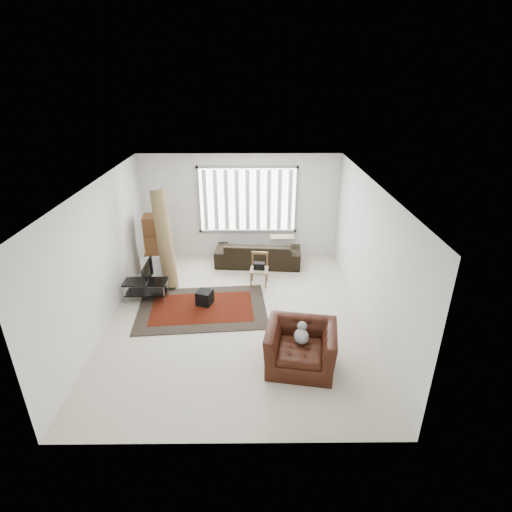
{
  "coord_description": "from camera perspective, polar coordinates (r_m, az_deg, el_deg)",
  "views": [
    {
      "loc": [
        0.33,
        -6.76,
        4.44
      ],
      "look_at": [
        0.39,
        0.65,
        1.05
      ],
      "focal_mm": 28.0,
      "sensor_mm": 36.0,
      "label": 1
    }
  ],
  "objects": [
    {
      "name": "armchair",
      "position": [
        6.7,
        6.42,
        -12.43
      ],
      "size": [
        1.29,
        1.17,
        0.84
      ],
      "rotation": [
        0.0,
        0.0,
        -0.17
      ],
      "color": "#35140A",
      "rests_on": "ground"
    },
    {
      "name": "tv",
      "position": [
        8.67,
        -15.68,
        -2.24
      ],
      "size": [
        0.1,
        0.74,
        0.42
      ],
      "primitive_type": "imported",
      "rotation": [
        0.0,
        0.0,
        1.57
      ],
      "color": "black",
      "rests_on": "tv_stand"
    },
    {
      "name": "rolled_rug",
      "position": [
        9.1,
        -12.95,
        2.36
      ],
      "size": [
        0.66,
        0.92,
        2.19
      ],
      "primitive_type": "cylinder",
      "rotation": [
        -0.25,
        0.0,
        0.44
      ],
      "color": "brown",
      "rests_on": "ground"
    },
    {
      "name": "room",
      "position": [
        7.75,
        -2.63,
        4.32
      ],
      "size": [
        6.0,
        6.02,
        2.71
      ],
      "color": "beige",
      "rests_on": "ground"
    },
    {
      "name": "subwoofer",
      "position": [
        8.47,
        -7.34,
        -5.91
      ],
      "size": [
        0.38,
        0.38,
        0.3
      ],
      "primitive_type": "cube",
      "rotation": [
        0.0,
        0.0,
        -0.33
      ],
      "color": "black",
      "rests_on": "persian_rug"
    },
    {
      "name": "white_flatpack",
      "position": [
        9.44,
        -14.42,
        -2.07
      ],
      "size": [
        0.55,
        0.31,
        0.66
      ],
      "primitive_type": "cube",
      "rotation": [
        -0.24,
        0.0,
        0.15
      ],
      "color": "silver",
      "rests_on": "ground"
    },
    {
      "name": "moving_boxes",
      "position": [
        9.88,
        -13.96,
        1.36
      ],
      "size": [
        0.64,
        0.59,
        1.44
      ],
      "color": "brown",
      "rests_on": "ground"
    },
    {
      "name": "sofa",
      "position": [
        10.05,
        0.3,
        0.93
      ],
      "size": [
        2.2,
        1.09,
        0.82
      ],
      "primitive_type": "imported",
      "rotation": [
        0.0,
        0.0,
        3.06
      ],
      "color": "black",
      "rests_on": "ground"
    },
    {
      "name": "side_chair",
      "position": [
        9.08,
        0.46,
        -1.71
      ],
      "size": [
        0.44,
        0.44,
        0.75
      ],
      "rotation": [
        0.0,
        0.0,
        -0.1
      ],
      "color": "#867358",
      "rests_on": "ground"
    },
    {
      "name": "persian_rug",
      "position": [
        8.42,
        -7.69,
        -7.39
      ],
      "size": [
        2.76,
        1.96,
        0.02
      ],
      "color": "black",
      "rests_on": "ground"
    },
    {
      "name": "tv_stand",
      "position": [
        8.82,
        -15.44,
        -4.2
      ],
      "size": [
        0.91,
        0.41,
        0.45
      ],
      "color": "black",
      "rests_on": "ground"
    }
  ]
}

